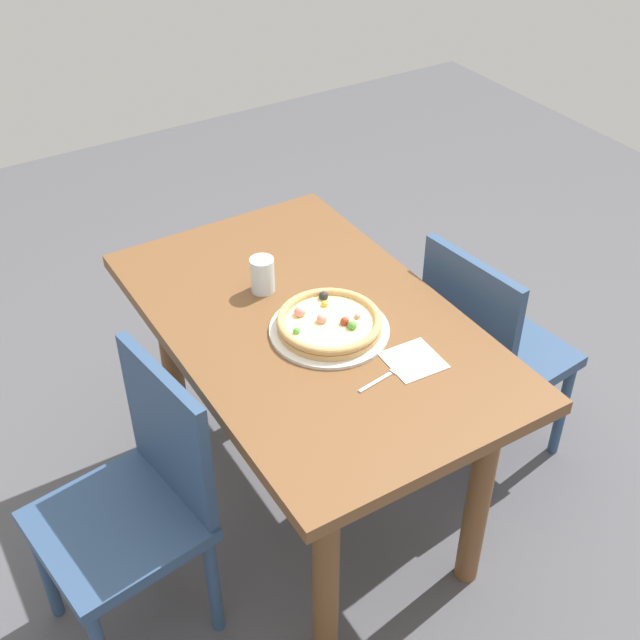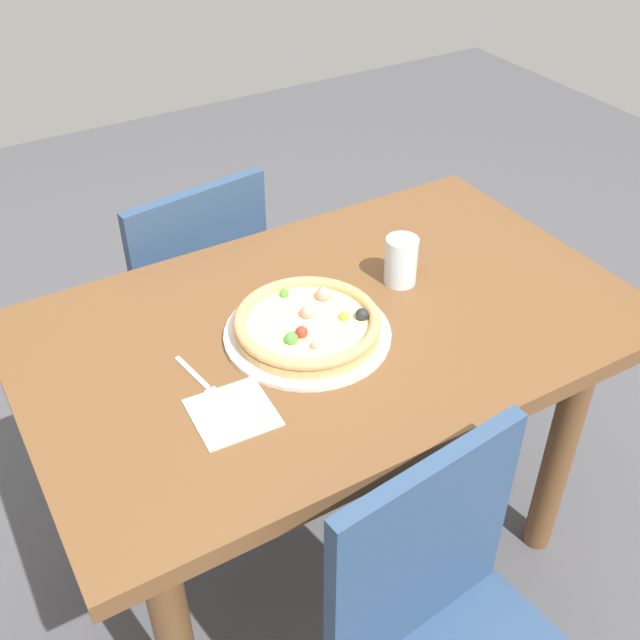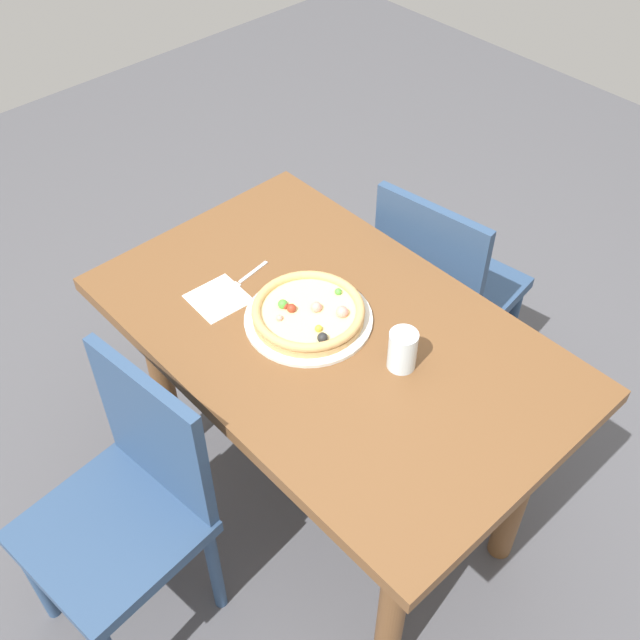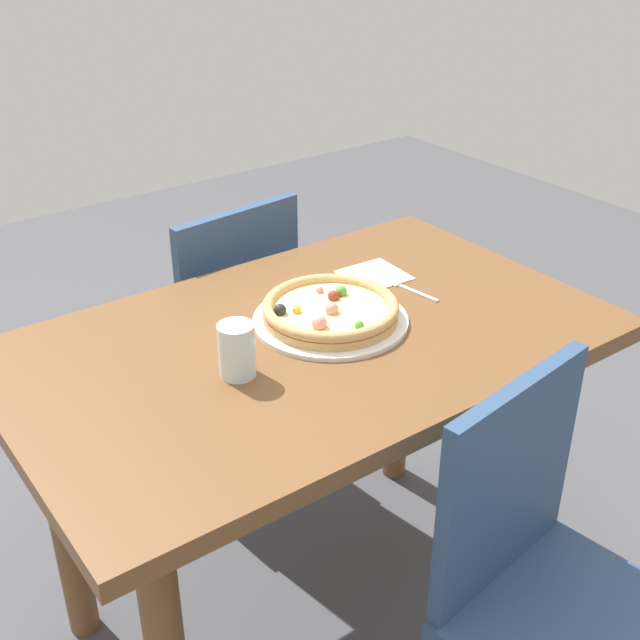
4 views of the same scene
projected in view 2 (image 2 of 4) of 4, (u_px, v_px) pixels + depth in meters
ground_plane at (329, 549)px, 2.02m from camera, size 6.00×6.00×0.00m
dining_table at (332, 366)px, 1.63m from camera, size 1.25×0.77×0.76m
chair_near at (186, 303)px, 2.10m from camera, size 0.45×0.45×0.86m
plate at (307, 334)px, 1.51m from camera, size 0.33×0.33×0.01m
pizza at (308, 323)px, 1.50m from camera, size 0.29×0.29×0.05m
fork at (204, 384)px, 1.40m from camera, size 0.04×0.17×0.00m
drinking_glass at (401, 261)px, 1.63m from camera, size 0.07×0.07×0.11m
napkin at (233, 412)px, 1.34m from camera, size 0.15×0.15×0.00m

